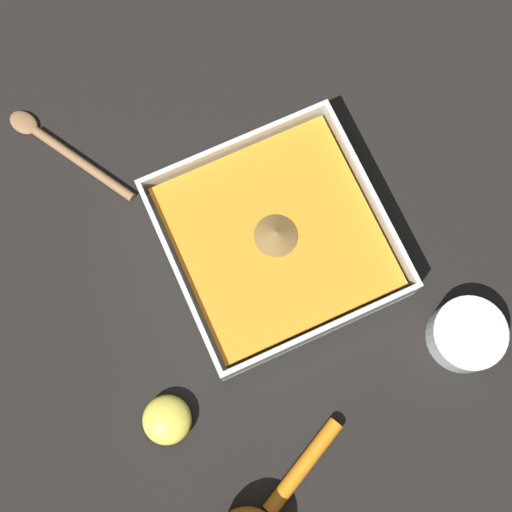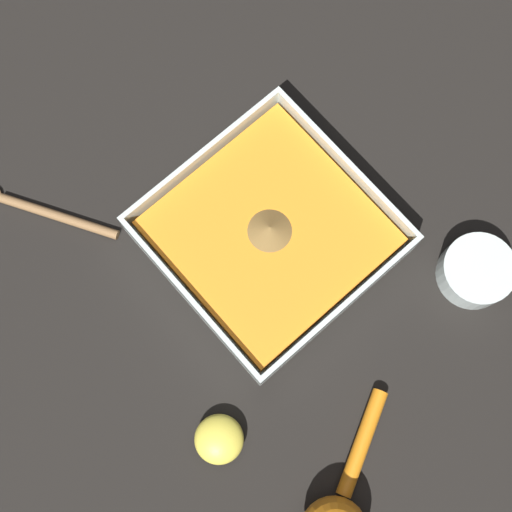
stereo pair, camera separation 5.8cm
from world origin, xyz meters
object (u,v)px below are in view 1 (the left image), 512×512
square_dish (276,240)px  wooden_spoon (64,150)px  spice_bowl (466,335)px  lemon_half (167,420)px

square_dish → wooden_spoon: size_ratio=1.42×
square_dish → spice_bowl: size_ratio=2.91×
lemon_half → square_dish: bearing=35.0°
square_dish → wooden_spoon: square_dish is taller
lemon_half → spice_bowl: bearing=-8.8°
wooden_spoon → square_dish: bearing=-169.2°
spice_bowl → lemon_half: spice_bowl is taller
lemon_half → wooden_spoon: lemon_half is taller
square_dish → lemon_half: 0.25m
square_dish → spice_bowl: 0.25m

